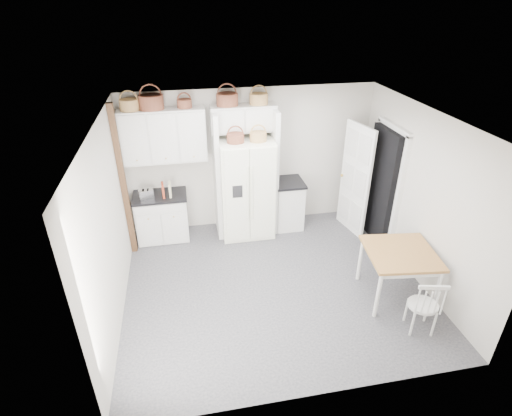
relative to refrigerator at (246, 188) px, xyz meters
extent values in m
plane|color=#2D2B34|center=(0.15, -1.61, -0.91)|extent=(4.50, 4.50, 0.00)
plane|color=white|center=(0.15, -1.61, 1.69)|extent=(4.50, 4.50, 0.00)
plane|color=beige|center=(0.15, 0.39, 0.39)|extent=(4.50, 0.00, 4.50)
plane|color=beige|center=(-2.10, -1.61, 0.39)|extent=(0.00, 4.00, 4.00)
plane|color=beige|center=(2.40, -1.61, 0.39)|extent=(0.00, 4.00, 4.00)
cube|color=white|center=(0.00, 0.00, 0.00)|extent=(0.94, 0.75, 1.81)
cube|color=silver|center=(-1.54, 0.09, -0.49)|extent=(0.90, 0.57, 0.83)
cube|color=silver|center=(0.81, 0.09, -0.46)|extent=(0.51, 0.61, 0.89)
cube|color=olive|center=(1.85, -2.21, -0.51)|extent=(1.06, 1.06, 0.79)
cube|color=silver|center=(1.86, -2.89, -0.50)|extent=(0.47, 0.44, 0.81)
cube|color=black|center=(-1.54, 0.09, -0.05)|extent=(0.94, 0.61, 0.04)
cube|color=black|center=(0.81, 0.09, 0.01)|extent=(0.55, 0.65, 0.04)
cube|color=silver|center=(-1.75, -0.01, 0.05)|extent=(0.27, 0.19, 0.16)
cube|color=#99331C|center=(-1.46, 0.01, 0.09)|extent=(0.05, 0.17, 0.26)
cube|color=beige|center=(-1.34, 0.01, 0.09)|extent=(0.04, 0.17, 0.26)
cylinder|color=olive|center=(-1.83, 0.22, 1.53)|extent=(0.31, 0.31, 0.18)
cylinder|color=brown|center=(-1.48, 0.22, 1.56)|extent=(0.39, 0.39, 0.23)
cylinder|color=brown|center=(-0.96, 0.22, 1.51)|extent=(0.24, 0.24, 0.14)
cylinder|color=brown|center=(-0.26, 0.22, 1.55)|extent=(0.36, 0.36, 0.20)
cylinder|color=olive|center=(0.27, 0.22, 1.53)|extent=(0.31, 0.31, 0.18)
cylinder|color=brown|center=(-0.19, -0.10, 0.98)|extent=(0.29, 0.29, 0.15)
cylinder|color=olive|center=(0.20, -0.10, 0.98)|extent=(0.29, 0.29, 0.15)
cube|color=silver|center=(-1.35, 0.22, 0.99)|extent=(1.40, 0.34, 0.90)
cube|color=silver|center=(0.00, 0.22, 1.22)|extent=(1.12, 0.34, 0.45)
cube|color=silver|center=(-0.51, 0.09, 0.24)|extent=(0.08, 0.60, 2.30)
cube|color=silver|center=(0.51, 0.09, 0.24)|extent=(0.08, 0.60, 2.30)
cube|color=#35200C|center=(-2.05, -0.26, 0.39)|extent=(0.09, 0.09, 2.60)
cube|color=black|center=(2.31, -0.61, 0.12)|extent=(0.18, 0.85, 2.05)
cube|color=white|center=(1.95, -0.28, 0.12)|extent=(0.21, 0.79, 2.05)
camera|label=1|loc=(-1.04, -6.39, 3.13)|focal=28.00mm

